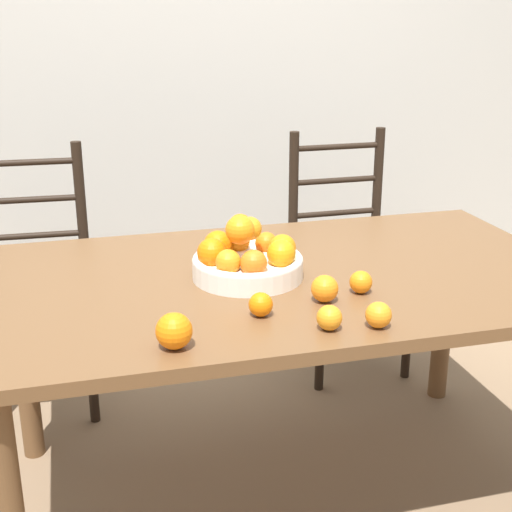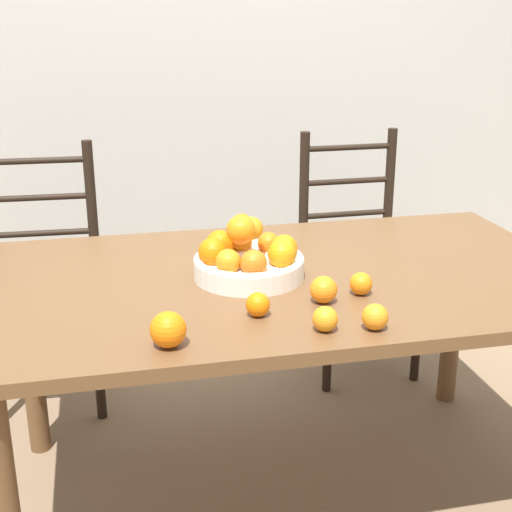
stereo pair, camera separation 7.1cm
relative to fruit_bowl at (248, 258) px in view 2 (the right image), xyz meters
The scene contains 12 objects.
ground_plane 0.80m from the fruit_bowl, ahead, with size 12.00×12.00×0.00m, color #7F664C.
wall_back 1.61m from the fruit_bowl, 85.81° to the left, with size 8.00×0.06×2.60m.
dining_table 0.18m from the fruit_bowl, ahead, with size 1.69×0.97×0.73m.
fruit_bowl is the anchor object (origin of this frame).
orange_loose_0 0.46m from the fruit_bowl, 61.64° to the right, with size 0.06×0.06×0.06m.
orange_loose_1 0.27m from the fruit_bowl, 56.07° to the right, with size 0.07×0.07×0.07m.
orange_loose_2 0.40m from the fruit_bowl, 75.29° to the right, with size 0.06×0.06×0.06m.
orange_loose_3 0.33m from the fruit_bowl, 36.19° to the right, with size 0.06×0.06×0.06m.
orange_loose_4 0.47m from the fruit_bowl, 124.13° to the right, with size 0.08×0.08×0.08m.
orange_loose_5 0.27m from the fruit_bowl, 96.86° to the right, with size 0.06×0.06×0.06m.
chair_left 1.05m from the fruit_bowl, 128.21° to the left, with size 0.44×0.42×0.98m.
chair_right 1.06m from the fruit_bowl, 51.49° to the left, with size 0.42×0.40×0.98m.
Camera 2 is at (-0.50, -1.83, 1.45)m, focal length 50.00 mm.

